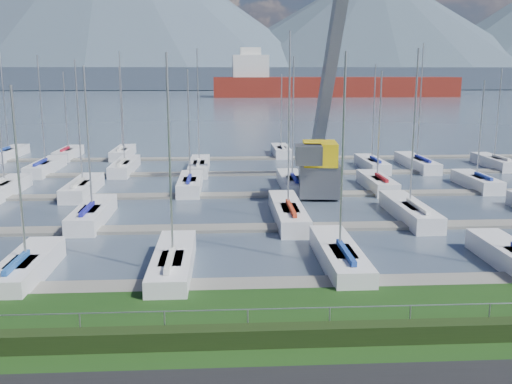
{
  "coord_description": "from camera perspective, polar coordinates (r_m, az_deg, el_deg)",
  "views": [
    {
      "loc": [
        -1.82,
        -19.25,
        9.62
      ],
      "look_at": [
        0.0,
        12.0,
        3.0
      ],
      "focal_mm": 40.0,
      "sensor_mm": 36.0,
      "label": 1
    }
  ],
  "objects": [
    {
      "name": "foothill",
      "position": [
        349.27,
        -3.09,
        11.33
      ],
      "size": [
        900.0,
        80.0,
        12.0
      ],
      "primitive_type": "cube",
      "color": "#3F4B5C",
      "rests_on": "water"
    },
    {
      "name": "fence",
      "position": [
        21.09,
        1.93,
        -11.6
      ],
      "size": [
        80.0,
        0.04,
        0.04
      ],
      "primitive_type": "cylinder",
      "rotation": [
        0.0,
        1.57,
        0.0
      ],
      "color": "#96989E",
      "rests_on": "grass"
    },
    {
      "name": "water",
      "position": [
        279.43,
        -3.0,
        9.87
      ],
      "size": [
        800.0,
        540.0,
        0.2
      ],
      "primitive_type": "cube",
      "color": "#445264"
    },
    {
      "name": "cargo_ship_mid",
      "position": [
        236.52,
        6.8,
        10.39
      ],
      "size": [
        97.88,
        18.09,
        21.5
      ],
      "rotation": [
        0.0,
        0.0,
        0.0
      ],
      "color": "maroon",
      "rests_on": "water"
    },
    {
      "name": "sailboat_fleet",
      "position": [
        47.2,
        -4.75,
        6.72
      ],
      "size": [
        76.24,
        49.96,
        13.67
      ],
      "color": "navy",
      "rests_on": "water"
    },
    {
      "name": "docks",
      "position": [
        46.34,
        -1.01,
        -0.32
      ],
      "size": [
        90.0,
        41.6,
        0.25
      ],
      "color": "slate",
      "rests_on": "water"
    },
    {
      "name": "crane",
      "position": [
        46.45,
        6.75,
        6.56
      ],
      "size": [
        5.04,
        13.32,
        22.35
      ],
      "rotation": [
        0.0,
        0.0,
        -0.1
      ],
      "color": "slate",
      "rests_on": "water"
    },
    {
      "name": "path",
      "position": [
        18.96,
        2.78,
        -18.52
      ],
      "size": [
        160.0,
        2.0,
        0.04
      ],
      "primitive_type": "cube",
      "color": "black",
      "rests_on": "grass"
    },
    {
      "name": "mountains",
      "position": [
        425.59,
        -2.18,
        16.92
      ],
      "size": [
        1190.0,
        360.0,
        115.0
      ],
      "color": "#444D64",
      "rests_on": "water"
    },
    {
      "name": "hedge",
      "position": [
        21.08,
        2.02,
        -14.15
      ],
      "size": [
        80.0,
        0.7,
        0.7
      ],
      "primitive_type": "cube",
      "color": "black",
      "rests_on": "grass"
    }
  ]
}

